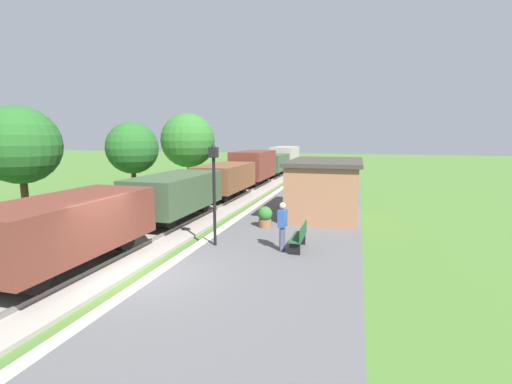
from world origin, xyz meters
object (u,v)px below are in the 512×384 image
at_px(tree_field_left, 188,140).
at_px(tree_trackside_far, 132,148).
at_px(tree_trackside_mid, 20,146).
at_px(freight_train, 245,172).
at_px(bench_near_hut, 300,236).
at_px(potted_planter, 265,216).
at_px(person_waiting, 282,225).
at_px(station_hut, 325,187).
at_px(lamp_post_near, 214,176).

bearing_deg(tree_field_left, tree_trackside_far, -84.06).
bearing_deg(tree_field_left, tree_trackside_mid, -87.61).
distance_m(freight_train, tree_field_left, 5.98).
height_order(bench_near_hut, potted_planter, potted_planter).
distance_m(person_waiting, tree_trackside_mid, 10.93).
bearing_deg(station_hut, freight_train, 131.02).
height_order(lamp_post_near, tree_trackside_far, tree_trackside_far).
xyz_separation_m(lamp_post_near, tree_trackside_mid, (-8.11, -0.53, 1.02)).
bearing_deg(tree_field_left, bench_near_hut, -51.83).
xyz_separation_m(bench_near_hut, potted_planter, (-1.97, 2.71, 0.00)).
bearing_deg(person_waiting, lamp_post_near, 8.85).
bearing_deg(tree_trackside_mid, tree_trackside_far, 87.78).
bearing_deg(freight_train, tree_trackside_far, -119.86).
bearing_deg(bench_near_hut, tree_trackside_mid, -175.44).
relative_size(lamp_post_near, tree_field_left, 0.61).
relative_size(tree_trackside_far, tree_field_left, 0.83).
height_order(lamp_post_near, tree_trackside_mid, tree_trackside_mid).
distance_m(potted_planter, tree_trackside_mid, 10.35).
relative_size(bench_near_hut, potted_planter, 1.64).
xyz_separation_m(station_hut, tree_trackside_far, (-11.22, 0.12, 1.85)).
height_order(potted_planter, tree_trackside_far, tree_trackside_far).
distance_m(tree_trackside_far, tree_field_left, 9.03).
xyz_separation_m(potted_planter, tree_trackside_far, (-8.92, 3.36, 2.78)).
height_order(freight_train, bench_near_hut, freight_train).
bearing_deg(tree_trackside_mid, freight_train, 72.26).
height_order(station_hut, tree_trackside_mid, tree_trackside_mid).
height_order(freight_train, tree_trackside_far, tree_trackside_far).
distance_m(freight_train, person_waiting, 15.24).
xyz_separation_m(person_waiting, potted_planter, (-1.40, 3.00, -0.46)).
relative_size(freight_train, station_hut, 6.76).
relative_size(person_waiting, tree_trackside_mid, 0.32).
xyz_separation_m(station_hut, potted_planter, (-2.29, -3.24, -0.93)).
height_order(freight_train, lamp_post_near, lamp_post_near).
distance_m(lamp_post_near, tree_trackside_mid, 8.19).
height_order(tree_trackside_far, tree_field_left, tree_field_left).
bearing_deg(bench_near_hut, potted_planter, 125.99).
distance_m(tree_trackside_mid, tree_field_left, 15.94).
bearing_deg(tree_field_left, potted_planter, -51.37).
relative_size(bench_near_hut, lamp_post_near, 0.41).
xyz_separation_m(station_hut, person_waiting, (-0.89, -6.23, -0.47)).
distance_m(person_waiting, tree_trackside_far, 12.34).
bearing_deg(tree_trackside_far, tree_trackside_mid, -92.22).
bearing_deg(lamp_post_near, tree_trackside_far, 140.66).
bearing_deg(potted_planter, bench_near_hut, -54.01).
height_order(station_hut, tree_field_left, tree_field_left).
relative_size(tree_trackside_mid, tree_field_left, 0.89).
distance_m(freight_train, bench_near_hut, 15.23).
xyz_separation_m(lamp_post_near, tree_trackside_far, (-7.84, 6.43, 0.70)).
bearing_deg(person_waiting, freight_train, -59.96).
xyz_separation_m(freight_train, potted_planter, (4.51, -11.05, -0.78)).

